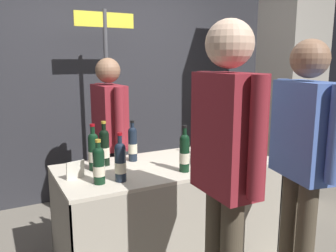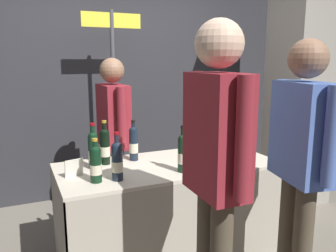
% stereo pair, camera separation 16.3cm
% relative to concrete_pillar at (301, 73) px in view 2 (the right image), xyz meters
% --- Properties ---
extents(back_partition, '(6.39, 0.12, 2.55)m').
position_rel_concrete_pillar_xyz_m(back_partition, '(-1.82, 1.15, -0.17)').
color(back_partition, '#2D2D33').
rests_on(back_partition, ground_plane).
extents(concrete_pillar, '(0.55, 0.55, 2.89)m').
position_rel_concrete_pillar_xyz_m(concrete_pillar, '(0.00, 0.00, 0.00)').
color(concrete_pillar, gray).
rests_on(concrete_pillar, ground_plane).
extents(tasting_table, '(1.69, 0.77, 0.79)m').
position_rel_concrete_pillar_xyz_m(tasting_table, '(-1.82, -0.51, -0.90)').
color(tasting_table, beige).
rests_on(tasting_table, ground_plane).
extents(featured_wine_bottle, '(0.08, 0.08, 0.34)m').
position_rel_concrete_pillar_xyz_m(featured_wine_bottle, '(-2.37, -0.38, -0.51)').
color(featured_wine_bottle, black).
rests_on(featured_wine_bottle, tasting_table).
extents(display_bottle_0, '(0.07, 0.07, 0.33)m').
position_rel_concrete_pillar_xyz_m(display_bottle_0, '(-2.03, -0.30, -0.51)').
color(display_bottle_0, '#192333').
rests_on(display_bottle_0, tasting_table).
extents(display_bottle_1, '(0.08, 0.08, 0.30)m').
position_rel_concrete_pillar_xyz_m(display_bottle_1, '(-2.42, -0.69, -0.53)').
color(display_bottle_1, black).
rests_on(display_bottle_1, tasting_table).
extents(display_bottle_2, '(0.08, 0.08, 0.34)m').
position_rel_concrete_pillar_xyz_m(display_bottle_2, '(-2.27, -0.31, -0.51)').
color(display_bottle_2, black).
rests_on(display_bottle_2, tasting_table).
extents(display_bottle_3, '(0.07, 0.07, 0.32)m').
position_rel_concrete_pillar_xyz_m(display_bottle_3, '(-1.44, -0.45, -0.52)').
color(display_bottle_3, black).
rests_on(display_bottle_3, tasting_table).
extents(display_bottle_4, '(0.08, 0.08, 0.33)m').
position_rel_concrete_pillar_xyz_m(display_bottle_4, '(-2.28, -0.71, -0.52)').
color(display_bottle_4, '#192333').
rests_on(display_bottle_4, tasting_table).
extents(display_bottle_5, '(0.07, 0.07, 0.33)m').
position_rel_concrete_pillar_xyz_m(display_bottle_5, '(-1.18, -0.49, -0.51)').
color(display_bottle_5, '#38230F').
rests_on(display_bottle_5, tasting_table).
extents(display_bottle_6, '(0.08, 0.08, 0.31)m').
position_rel_concrete_pillar_xyz_m(display_bottle_6, '(-1.33, -0.23, -0.52)').
color(display_bottle_6, '#38230F').
rests_on(display_bottle_6, tasting_table).
extents(display_bottle_7, '(0.08, 0.08, 0.30)m').
position_rel_concrete_pillar_xyz_m(display_bottle_7, '(-1.46, -0.65, -0.53)').
color(display_bottle_7, black).
rests_on(display_bottle_7, tasting_table).
extents(display_bottle_8, '(0.07, 0.07, 0.34)m').
position_rel_concrete_pillar_xyz_m(display_bottle_8, '(-1.80, -0.73, -0.51)').
color(display_bottle_8, black).
rests_on(display_bottle_8, tasting_table).
extents(wine_glass_near_vendor, '(0.06, 0.06, 0.15)m').
position_rel_concrete_pillar_xyz_m(wine_glass_near_vendor, '(-1.58, -0.76, -0.55)').
color(wine_glass_near_vendor, silver).
rests_on(wine_glass_near_vendor, tasting_table).
extents(brochure_stand, '(0.13, 0.05, 0.13)m').
position_rel_concrete_pillar_xyz_m(brochure_stand, '(-2.54, -0.52, -0.59)').
color(brochure_stand, silver).
rests_on(brochure_stand, tasting_table).
extents(vendor_presenter, '(0.22, 0.60, 1.61)m').
position_rel_concrete_pillar_xyz_m(vendor_presenter, '(-2.07, 0.16, -0.48)').
color(vendor_presenter, black).
rests_on(vendor_presenter, ground_plane).
extents(taster_foreground_right, '(0.25, 0.55, 1.79)m').
position_rel_concrete_pillar_xyz_m(taster_foreground_right, '(-1.95, -1.40, -0.36)').
color(taster_foreground_right, '#4C4233').
rests_on(taster_foreground_right, ground_plane).
extents(taster_foreground_left, '(0.30, 0.59, 1.71)m').
position_rel_concrete_pillar_xyz_m(taster_foreground_left, '(-1.29, -1.34, -0.41)').
color(taster_foreground_left, '#4C4233').
rests_on(taster_foreground_left, ground_plane).
extents(booth_signpost, '(0.61, 0.04, 2.09)m').
position_rel_concrete_pillar_xyz_m(booth_signpost, '(-1.92, 0.66, -0.15)').
color(booth_signpost, '#47474C').
rests_on(booth_signpost, ground_plane).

